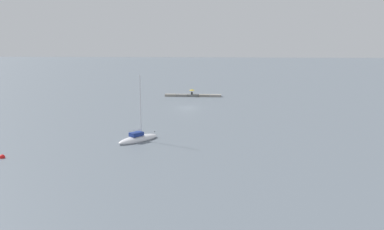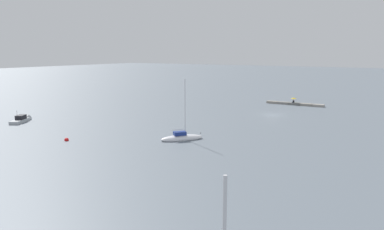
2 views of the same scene
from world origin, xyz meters
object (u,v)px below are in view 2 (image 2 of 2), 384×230
(person_seated_dark_left, at_px, (293,102))
(motorboat_grey_near, at_px, (22,120))
(umbrella_open_yellow, at_px, (294,98))
(sailboat_white_near, at_px, (182,138))
(mooring_buoy_near, at_px, (67,140))

(person_seated_dark_left, xyz_separation_m, motorboat_grey_near, (37.93, 48.76, -0.50))
(umbrella_open_yellow, relative_size, sailboat_white_near, 0.15)
(person_seated_dark_left, distance_m, sailboat_white_near, 45.45)
(sailboat_white_near, bearing_deg, person_seated_dark_left, 124.75)
(umbrella_open_yellow, relative_size, motorboat_grey_near, 0.26)
(person_seated_dark_left, bearing_deg, mooring_buoy_near, 78.23)
(person_seated_dark_left, height_order, motorboat_grey_near, motorboat_grey_near)
(umbrella_open_yellow, height_order, mooring_buoy_near, umbrella_open_yellow)
(person_seated_dark_left, bearing_deg, motorboat_grey_near, 59.18)
(sailboat_white_near, distance_m, mooring_buoy_near, 17.28)
(umbrella_open_yellow, relative_size, mooring_buoy_near, 2.23)
(umbrella_open_yellow, bearing_deg, sailboat_white_near, 84.87)
(sailboat_white_near, xyz_separation_m, mooring_buoy_near, (14.54, 9.32, -0.21))
(umbrella_open_yellow, bearing_deg, person_seated_dark_left, 75.52)
(sailboat_white_near, xyz_separation_m, motorboat_grey_near, (33.87, 3.49, -0.01))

